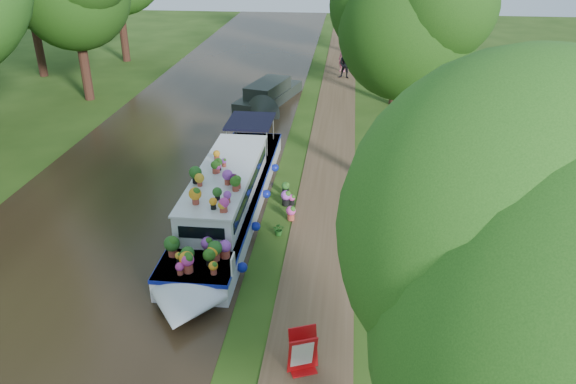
{
  "coord_description": "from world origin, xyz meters",
  "views": [
    {
      "loc": [
        1.86,
        -17.13,
        9.7
      ],
      "look_at": [
        -0.03,
        0.01,
        1.3
      ],
      "focal_mm": 35.0,
      "sensor_mm": 36.0,
      "label": 1
    }
  ],
  "objects_px": {
    "sandwich_board": "(303,354)",
    "pedestrian_dark": "(346,64)",
    "plant_boat": "(227,197)",
    "second_boat": "(268,95)",
    "pedestrian_pink": "(343,59)"
  },
  "relations": [
    {
      "from": "plant_boat",
      "to": "pedestrian_pink",
      "type": "distance_m",
      "value": 22.4
    },
    {
      "from": "pedestrian_dark",
      "to": "sandwich_board",
      "type": "bearing_deg",
      "value": -78.66
    },
    {
      "from": "second_boat",
      "to": "pedestrian_pink",
      "type": "height_order",
      "value": "pedestrian_pink"
    },
    {
      "from": "plant_boat",
      "to": "sandwich_board",
      "type": "relative_size",
      "value": 12.41
    },
    {
      "from": "second_boat",
      "to": "pedestrian_dark",
      "type": "bearing_deg",
      "value": 70.85
    },
    {
      "from": "second_boat",
      "to": "pedestrian_pink",
      "type": "relative_size",
      "value": 4.23
    },
    {
      "from": "sandwich_board",
      "to": "plant_boat",
      "type": "bearing_deg",
      "value": 93.04
    },
    {
      "from": "plant_boat",
      "to": "pedestrian_pink",
      "type": "relative_size",
      "value": 8.03
    },
    {
      "from": "plant_boat",
      "to": "pedestrian_pink",
      "type": "bearing_deg",
      "value": 80.68
    },
    {
      "from": "plant_boat",
      "to": "pedestrian_dark",
      "type": "height_order",
      "value": "plant_boat"
    },
    {
      "from": "pedestrian_dark",
      "to": "second_boat",
      "type": "bearing_deg",
      "value": -112.01
    },
    {
      "from": "sandwich_board",
      "to": "pedestrian_dark",
      "type": "xyz_separation_m",
      "value": [
        0.51,
        27.56,
        0.43
      ]
    },
    {
      "from": "second_boat",
      "to": "sandwich_board",
      "type": "height_order",
      "value": "second_boat"
    },
    {
      "from": "pedestrian_pink",
      "to": "sandwich_board",
      "type": "bearing_deg",
      "value": -68.09
    },
    {
      "from": "second_boat",
      "to": "plant_boat",
      "type": "bearing_deg",
      "value": -72.68
    }
  ]
}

